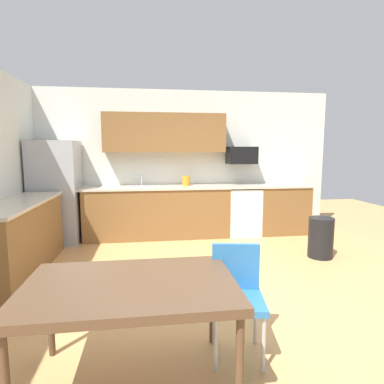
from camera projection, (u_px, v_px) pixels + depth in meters
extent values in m
plane|color=tan|center=(204.00, 289.00, 3.68)|extent=(12.00, 12.00, 0.00)
cube|color=silver|center=(180.00, 163.00, 6.10)|extent=(5.80, 0.10, 2.70)
cube|color=brown|center=(158.00, 213.00, 5.81)|extent=(2.59, 0.60, 0.90)
cube|color=brown|center=(281.00, 210.00, 6.14)|extent=(0.96, 0.60, 0.90)
cube|color=brown|center=(17.00, 240.00, 4.09)|extent=(0.60, 2.00, 0.90)
cube|color=beige|center=(182.00, 187.00, 5.81)|extent=(4.80, 0.64, 0.04)
cube|color=beige|center=(15.00, 204.00, 4.03)|extent=(0.64, 2.00, 0.04)
cube|color=brown|center=(165.00, 133.00, 5.77)|extent=(2.20, 0.34, 0.70)
cube|color=#9EA0A5|center=(56.00, 192.00, 5.44)|extent=(0.76, 0.70, 1.75)
cube|color=white|center=(242.00, 211.00, 6.03)|extent=(0.60, 0.60, 0.88)
cube|color=black|center=(242.00, 187.00, 5.97)|extent=(0.60, 0.60, 0.03)
cube|color=black|center=(242.00, 155.00, 5.99)|extent=(0.54, 0.36, 0.32)
cube|color=#A5A8AD|center=(142.00, 190.00, 5.72)|extent=(0.48, 0.40, 0.14)
cylinder|color=#B2B5BA|center=(142.00, 180.00, 5.87)|extent=(0.02, 0.02, 0.24)
cube|color=brown|center=(130.00, 287.00, 2.11)|extent=(1.40, 0.90, 0.06)
cylinder|color=brown|center=(240.00, 367.00, 1.86)|extent=(0.05, 0.05, 0.67)
cylinder|color=brown|center=(50.00, 315.00, 2.45)|extent=(0.05, 0.05, 0.67)
cylinder|color=brown|center=(213.00, 304.00, 2.63)|extent=(0.05, 0.05, 0.67)
cube|color=#2D72B7|center=(238.00, 302.00, 2.42)|extent=(0.46, 0.46, 0.05)
cube|color=#2D72B7|center=(235.00, 268.00, 2.57)|extent=(0.38, 0.10, 0.40)
cylinder|color=#B2B2B7|center=(216.00, 344.00, 2.29)|extent=(0.03, 0.03, 0.42)
cylinder|color=#B2B2B7|center=(263.00, 344.00, 2.28)|extent=(0.03, 0.03, 0.42)
cylinder|color=#B2B2B7|center=(214.00, 319.00, 2.62)|extent=(0.03, 0.03, 0.42)
cylinder|color=#B2B2B7|center=(255.00, 319.00, 2.61)|extent=(0.03, 0.03, 0.42)
cylinder|color=black|center=(321.00, 238.00, 4.73)|extent=(0.36, 0.36, 0.60)
cylinder|color=orange|center=(186.00, 181.00, 5.86)|extent=(0.14, 0.14, 0.20)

